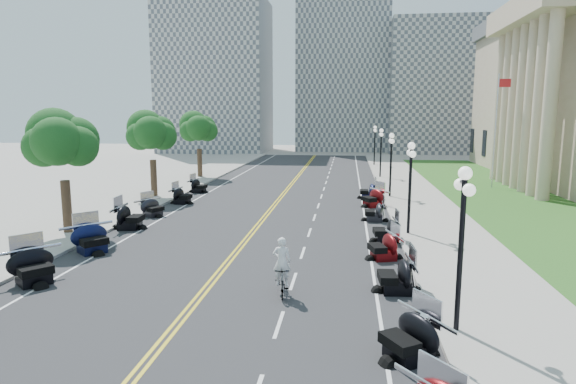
{
  "coord_description": "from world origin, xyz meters",
  "views": [
    {
      "loc": [
        5.26,
        -22.17,
        6.58
      ],
      "look_at": [
        1.77,
        5.74,
        2.0
      ],
      "focal_mm": 30.0,
      "sensor_mm": 36.0,
      "label": 1
    }
  ],
  "objects_px": {
    "motorcycle_n_3": "(409,335)",
    "cyclist_rider": "(282,241)",
    "bicycle": "(282,280)",
    "flagpole": "(495,132)"
  },
  "relations": [
    {
      "from": "flagpole",
      "to": "bicycle",
      "type": "height_order",
      "value": "flagpole"
    },
    {
      "from": "bicycle",
      "to": "motorcycle_n_3",
      "type": "bearing_deg",
      "value": -55.15
    },
    {
      "from": "flagpole",
      "to": "cyclist_rider",
      "type": "xyz_separation_m",
      "value": [
        -15.06,
        -27.46,
        -2.97
      ]
    },
    {
      "from": "bicycle",
      "to": "cyclist_rider",
      "type": "distance_m",
      "value": 1.47
    },
    {
      "from": "motorcycle_n_3",
      "to": "cyclist_rider",
      "type": "height_order",
      "value": "cyclist_rider"
    },
    {
      "from": "flagpole",
      "to": "cyclist_rider",
      "type": "relative_size",
      "value": 5.47
    },
    {
      "from": "bicycle",
      "to": "cyclist_rider",
      "type": "xyz_separation_m",
      "value": [
        0.0,
        0.0,
        1.47
      ]
    },
    {
      "from": "cyclist_rider",
      "to": "bicycle",
      "type": "bearing_deg",
      "value": -0.0
    },
    {
      "from": "flagpole",
      "to": "motorcycle_n_3",
      "type": "relative_size",
      "value": 4.97
    },
    {
      "from": "motorcycle_n_3",
      "to": "cyclist_rider",
      "type": "distance_m",
      "value": 6.02
    }
  ]
}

